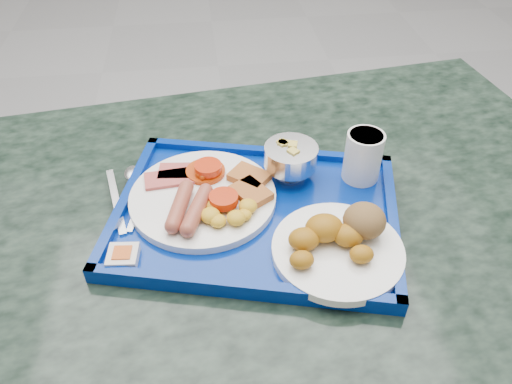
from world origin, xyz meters
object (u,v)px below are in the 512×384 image
bread_plate (340,241)px  fruit_bowl (291,157)px  tray (256,214)px  table (239,315)px  main_plate (206,196)px  juice_cup (363,155)px

bread_plate → fruit_bowl: same height
tray → bread_plate: (0.11, -0.09, 0.02)m
table → tray: bearing=39.6°
fruit_bowl → table: bearing=-133.0°
fruit_bowl → main_plate: bearing=-161.2°
juice_cup → main_plate: bearing=-173.1°
main_plate → bread_plate: bread_plate is taller
main_plate → fruit_bowl: fruit_bowl is taller
table → fruit_bowl: size_ratio=16.13×
main_plate → bread_plate: bearing=-34.7°
tray → main_plate: main_plate is taller
table → fruit_bowl: bearing=47.0°
table → juice_cup: (0.22, 0.09, 0.27)m
tray → bread_plate: bearing=-41.1°
tray → fruit_bowl: bearing=50.3°
table → bread_plate: bread_plate is taller
main_plate → bread_plate: (0.18, -0.13, 0.01)m
main_plate → tray: bearing=-23.4°
bread_plate → table: bearing=155.6°
fruit_bowl → juice_cup: size_ratio=1.04×
table → fruit_bowl: (0.10, 0.11, 0.26)m
table → main_plate: 0.25m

